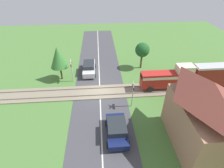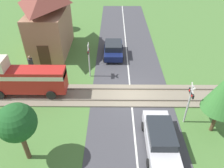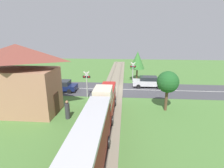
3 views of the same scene
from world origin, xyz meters
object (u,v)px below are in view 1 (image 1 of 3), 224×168
at_px(car_near_crossing, 89,68).
at_px(pedestrian_by_station, 182,102).
at_px(car_far_side, 117,129).
at_px(station_building, 201,117).
at_px(crossing_signal_west_approach, 72,68).
at_px(crossing_signal_east_approach, 133,91).

bearing_deg(car_near_crossing, pedestrian_by_station, 51.09).
xyz_separation_m(car_far_side, station_building, (1.30, 6.67, 2.45)).
height_order(car_near_crossing, station_building, station_building).
bearing_deg(crossing_signal_west_approach, car_far_side, 27.56).
distance_m(crossing_signal_west_approach, crossing_signal_east_approach, 9.10).
bearing_deg(crossing_signal_west_approach, car_near_crossing, 135.53).
distance_m(car_far_side, crossing_signal_west_approach, 10.89).
bearing_deg(car_near_crossing, car_far_side, 13.78).
bearing_deg(pedestrian_by_station, crossing_signal_west_approach, -116.54).
distance_m(car_near_crossing, station_building, 16.34).
distance_m(station_building, pedestrian_by_station, 5.28).
distance_m(crossing_signal_east_approach, pedestrian_by_station, 5.64).
relative_size(crossing_signal_east_approach, station_building, 0.47).
bearing_deg(crossing_signal_west_approach, pedestrian_by_station, 63.46).
bearing_deg(crossing_signal_east_approach, car_near_crossing, -147.43).
bearing_deg(car_near_crossing, crossing_signal_east_approach, 32.57).
bearing_deg(car_far_side, crossing_signal_west_approach, -152.44).
height_order(crossing_signal_west_approach, pedestrian_by_station, crossing_signal_west_approach).
height_order(car_far_side, station_building, station_building).
bearing_deg(crossing_signal_west_approach, station_building, 47.00).
bearing_deg(car_far_side, car_near_crossing, -166.22).
bearing_deg(station_building, car_far_side, -101.03).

